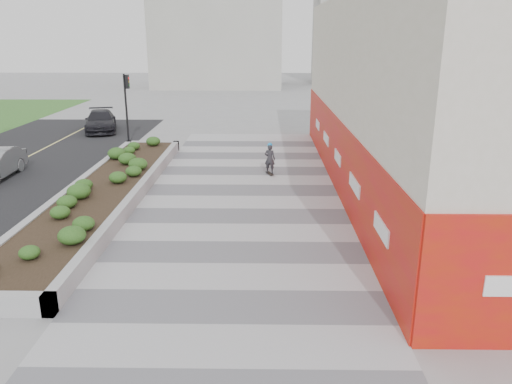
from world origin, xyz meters
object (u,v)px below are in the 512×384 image
skateboarder (270,159)px  car_dark (101,121)px  planter (106,188)px  traffic_signal_near (127,99)px

skateboarder → car_dark: (-11.55, 11.23, -0.08)m
planter → skateboarder: 7.65m
planter → car_dark: size_ratio=3.70×
planter → traffic_signal_near: size_ratio=4.29×
planter → skateboarder: (6.67, 3.74, 0.36)m
planter → car_dark: 15.76m
planter → car_dark: bearing=108.0°
planter → traffic_signal_near: bearing=99.3°
skateboarder → planter: bearing=-170.7°
skateboarder → car_dark: size_ratio=0.32×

